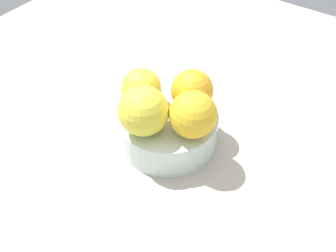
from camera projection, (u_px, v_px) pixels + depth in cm
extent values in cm
cube|color=#BCB29E|center=(168.00, 144.00, 65.28)|extent=(110.00, 110.00, 2.00)
cylinder|color=silver|center=(168.00, 138.00, 64.30)|extent=(9.61, 9.61, 0.80)
cylinder|color=silver|center=(168.00, 128.00, 62.71)|extent=(15.49, 15.49, 5.36)
sphere|color=yellow|center=(193.00, 115.00, 55.99)|extent=(6.90, 6.90, 6.90)
sphere|color=#F9A823|center=(192.00, 90.00, 60.13)|extent=(6.46, 6.46, 6.46)
sphere|color=yellow|center=(141.00, 88.00, 60.71)|extent=(6.20, 6.20, 6.20)
sphere|color=yellow|center=(143.00, 111.00, 56.21)|extent=(7.32, 7.32, 7.32)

